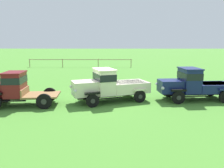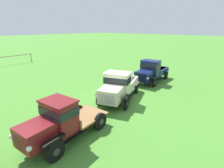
% 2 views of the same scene
% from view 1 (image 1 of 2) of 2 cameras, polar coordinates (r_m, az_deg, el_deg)
% --- Properties ---
extents(ground_plane, '(240.00, 240.00, 0.00)m').
position_cam_1_polar(ground_plane, '(14.35, -2.32, -4.62)').
color(ground_plane, '#47842D').
extents(paddock_fence, '(15.93, 0.51, 1.30)m').
position_cam_1_polar(paddock_fence, '(34.39, -8.24, 6.01)').
color(paddock_fence, '#997F60').
rests_on(paddock_fence, ground).
extents(vintage_truck_foreground_near, '(4.66, 2.22, 2.09)m').
position_cam_1_polar(vintage_truck_foreground_near, '(14.49, -24.48, -0.99)').
color(vintage_truck_foreground_near, black).
rests_on(vintage_truck_foreground_near, ground).
extents(vintage_truck_second_in_line, '(5.31, 3.41, 2.16)m').
position_cam_1_polar(vintage_truck_second_in_line, '(14.21, -0.70, -0.34)').
color(vintage_truck_second_in_line, black).
rests_on(vintage_truck_second_in_line, ground).
extents(vintage_truck_midrow_center, '(5.07, 2.39, 2.17)m').
position_cam_1_polar(vintage_truck_midrow_center, '(15.54, 20.46, -0.07)').
color(vintage_truck_midrow_center, black).
rests_on(vintage_truck_midrow_center, ground).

